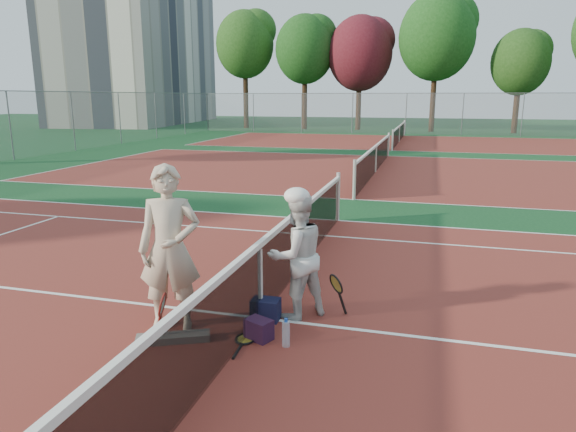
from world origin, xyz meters
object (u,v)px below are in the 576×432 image
(player_a, at_px, (170,249))
(player_b, at_px, (297,256))
(racket_spare, at_px, (245,339))
(sports_bag_navy, at_px, (266,309))
(apartment_block, at_px, (139,50))
(racket_black_held, at_px, (336,296))
(racket_red, at_px, (163,318))
(net_main, at_px, (260,281))
(sports_bag_purple, at_px, (259,329))
(water_bottle, at_px, (286,334))

(player_a, distance_m, player_b, 1.56)
(racket_spare, bearing_deg, sports_bag_navy, -9.52)
(apartment_block, distance_m, racket_black_held, 52.88)
(racket_red, bearing_deg, net_main, 31.96)
(net_main, bearing_deg, sports_bag_purple, -73.57)
(apartment_block, relative_size, sports_bag_purple, 72.91)
(net_main, bearing_deg, player_a, -150.41)
(sports_bag_purple, bearing_deg, racket_black_held, 48.93)
(apartment_block, distance_m, sports_bag_navy, 52.72)
(player_a, relative_size, racket_red, 3.40)
(net_main, height_order, player_b, player_b)
(racket_black_held, xyz_separation_m, water_bottle, (-0.39, -0.94, -0.14))
(racket_spare, xyz_separation_m, water_bottle, (0.50, -0.02, 0.14))
(racket_black_held, distance_m, water_bottle, 1.03)
(racket_spare, distance_m, sports_bag_navy, 0.61)
(net_main, xyz_separation_m, player_a, (-0.94, -0.53, 0.49))
(apartment_block, distance_m, water_bottle, 53.47)
(sports_bag_purple, relative_size, water_bottle, 1.01)
(player_a, relative_size, water_bottle, 6.68)
(apartment_block, height_order, sports_bag_purple, apartment_block)
(racket_spare, bearing_deg, water_bottle, -96.27)
(player_a, xyz_separation_m, racket_red, (0.08, -0.37, -0.71))
(player_a, height_order, player_b, player_a)
(sports_bag_navy, bearing_deg, apartment_block, 122.53)
(player_a, xyz_separation_m, racket_black_held, (1.85, 0.84, -0.72))
(racket_red, distance_m, sports_bag_purple, 1.10)
(racket_black_held, height_order, water_bottle, racket_black_held)
(player_a, height_order, racket_black_held, player_a)
(apartment_block, xyz_separation_m, sports_bag_purple, (28.16, -44.55, -7.38))
(net_main, xyz_separation_m, sports_bag_navy, (0.07, -0.02, -0.37))
(water_bottle, bearing_deg, apartment_block, 122.57)
(net_main, relative_size, racket_red, 18.60)
(player_b, relative_size, racket_red, 2.73)
(player_a, relative_size, sports_bag_purple, 6.64)
(racket_red, bearing_deg, water_bottle, -3.22)
(net_main, height_order, racket_red, net_main)
(player_b, bearing_deg, racket_black_held, 145.97)
(apartment_block, distance_m, player_a, 52.51)
(player_b, height_order, sports_bag_purple, player_b)
(sports_bag_navy, distance_m, water_bottle, 0.76)
(apartment_block, xyz_separation_m, water_bottle, (28.51, -44.63, -7.35))
(racket_red, relative_size, sports_bag_navy, 1.68)
(apartment_block, height_order, player_b, apartment_block)
(apartment_block, xyz_separation_m, player_b, (28.41, -43.78, -6.69))
(net_main, bearing_deg, racket_spare, -88.59)
(racket_black_held, bearing_deg, sports_bag_navy, -25.08)
(apartment_block, bearing_deg, player_a, -58.72)
(sports_bag_navy, bearing_deg, player_a, -152.89)
(player_b, height_order, racket_black_held, player_b)
(player_a, height_order, racket_red, player_a)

